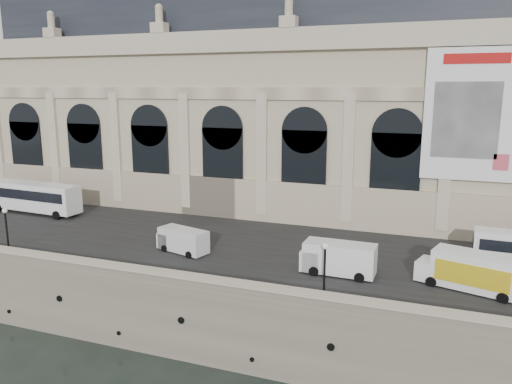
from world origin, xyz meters
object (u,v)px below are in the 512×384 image
van_b (181,240)px  lamp_left (7,232)px  bus_left (34,196)px  lamp_right (324,272)px  box_truck (469,271)px  van_c (335,258)px

van_b → lamp_left: size_ratio=1.22×
bus_left → lamp_right: size_ratio=2.95×
van_b → box_truck: (25.75, -0.32, 0.34)m
lamp_right → lamp_left: bearing=-179.7°
lamp_left → lamp_right: lamp_left is taller
lamp_left → bus_left: bearing=125.8°
bus_left → box_truck: 51.07m
van_c → lamp_left: 30.71m
van_c → box_truck: size_ratio=0.79×
lamp_left → van_c: bearing=11.0°
van_b → van_c: (15.18, -0.64, 0.22)m
bus_left → lamp_left: 16.79m
lamp_left → box_truck: bearing=8.6°
box_truck → lamp_left: 41.18m
lamp_left → van_b: bearing=23.5°
bus_left → lamp_right: (40.29, -13.46, 0.07)m
van_b → box_truck: bearing=-0.7°
bus_left → van_b: 25.80m
van_b → van_c: 15.19m
box_truck → van_b: bearing=179.3°
van_c → lamp_right: bearing=-86.6°
van_b → van_c: size_ratio=0.89×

